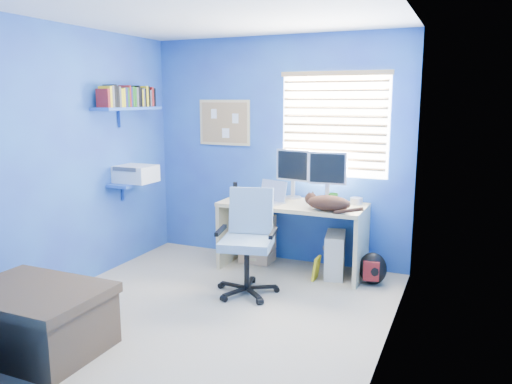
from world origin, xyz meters
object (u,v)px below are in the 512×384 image
at_px(desk, 292,237).
at_px(office_chair, 248,255).
at_px(laptop, 266,193).
at_px(tower_pc, 335,255).
at_px(cat, 329,203).

relative_size(desk, office_chair, 1.55).
height_order(laptop, tower_pc, laptop).
relative_size(cat, tower_pc, 0.95).
bearing_deg(office_chair, cat, 40.16).
distance_m(tower_pc, office_chair, 1.02).
relative_size(desk, tower_pc, 3.37).
bearing_deg(desk, cat, -25.59).
bearing_deg(desk, laptop, -152.14).
xyz_separation_m(desk, cat, (0.44, -0.21, 0.45)).
bearing_deg(laptop, tower_pc, 29.71).
height_order(laptop, cat, laptop).
relative_size(tower_pc, office_chair, 0.46).
xyz_separation_m(desk, office_chair, (-0.19, -0.74, -0.00)).
bearing_deg(office_chair, tower_pc, 49.92).
height_order(laptop, office_chair, office_chair).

